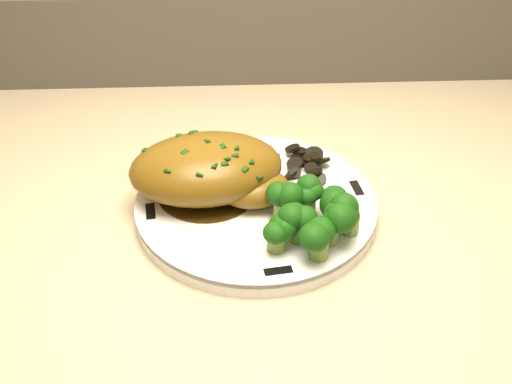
{
  "coord_description": "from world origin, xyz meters",
  "views": [
    {
      "loc": [
        -0.58,
        1.2,
        1.21
      ],
      "look_at": [
        -0.55,
        1.7,
        0.84
      ],
      "focal_mm": 45.0,
      "sensor_mm": 36.0,
      "label": 1
    }
  ],
  "objects": [
    {
      "name": "rim_accent_3",
      "position": [
        -0.54,
        1.6,
        0.83
      ],
      "size": [
        0.03,
        0.01,
        0.0
      ],
      "primitive_type": "cube",
      "rotation": [
        0.0,
        0.0,
        6.42
      ],
      "color": "black",
      "rests_on": "plate"
    },
    {
      "name": "gravy_pool",
      "position": [
        -0.6,
        1.71,
        0.83
      ],
      "size": [
        0.1,
        0.1,
        0.0
      ],
      "primitive_type": "cylinder",
      "color": "#39250A",
      "rests_on": "plate"
    },
    {
      "name": "rim_accent_2",
      "position": [
        -0.66,
        1.69,
        0.83
      ],
      "size": [
        0.01,
        0.03,
        0.0
      ],
      "primitive_type": "cube",
      "rotation": [
        0.0,
        0.0,
        4.85
      ],
      "color": "black",
      "rests_on": "plate"
    },
    {
      "name": "mushroom_pile",
      "position": [
        -0.51,
        1.75,
        0.84
      ],
      "size": [
        0.08,
        0.06,
        0.02
      ],
      "color": "black",
      "rests_on": "plate"
    },
    {
      "name": "rim_accent_0",
      "position": [
        -0.45,
        1.71,
        0.83
      ],
      "size": [
        0.01,
        0.03,
        0.0
      ],
      "primitive_type": "cube",
      "rotation": [
        0.0,
        0.0,
        1.71
      ],
      "color": "black",
      "rests_on": "plate"
    },
    {
      "name": "broccoli_florets",
      "position": [
        -0.51,
        1.65,
        0.85
      ],
      "size": [
        0.09,
        0.09,
        0.04
      ],
      "rotation": [
        0.0,
        0.0,
        -0.35
      ],
      "color": "olive",
      "rests_on": "plate"
    },
    {
      "name": "rim_accent_1",
      "position": [
        -0.57,
        1.8,
        0.83
      ],
      "size": [
        0.03,
        0.01,
        0.0
      ],
      "primitive_type": "cube",
      "rotation": [
        0.0,
        0.0,
        3.28
      ],
      "color": "black",
      "rests_on": "plate"
    },
    {
      "name": "chicken_breast",
      "position": [
        -0.6,
        1.71,
        0.86
      ],
      "size": [
        0.16,
        0.12,
        0.06
      ],
      "rotation": [
        0.0,
        0.0,
        0.12
      ],
      "color": "brown",
      "rests_on": "plate"
    },
    {
      "name": "plate",
      "position": [
        -0.55,
        1.7,
        0.82
      ],
      "size": [
        0.26,
        0.26,
        0.02
      ],
      "primitive_type": "cylinder",
      "rotation": [
        0.0,
        0.0,
        -0.11
      ],
      "color": "white",
      "rests_on": "counter"
    }
  ]
}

